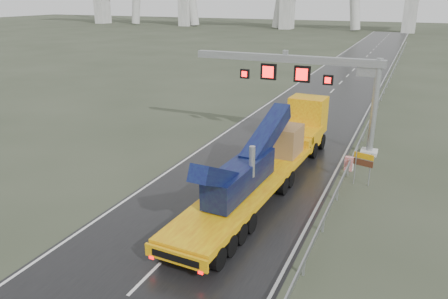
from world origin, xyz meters
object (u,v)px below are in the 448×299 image
at_px(sign_gantry, 311,76).
at_px(heavy_haul_truck, 275,151).
at_px(striped_barrier, 349,164).
at_px(exit_sign_pair, 363,163).

relative_size(sign_gantry, heavy_haul_truck, 0.72).
xyz_separation_m(sign_gantry, heavy_haul_truck, (-0.41, -7.33, -3.75)).
distance_m(sign_gantry, striped_barrier, 7.57).
height_order(heavy_haul_truck, striped_barrier, heavy_haul_truck).
xyz_separation_m(sign_gantry, exit_sign_pair, (5.00, -6.15, -4.10)).
height_order(sign_gantry, exit_sign_pair, sign_gantry).
distance_m(sign_gantry, heavy_haul_truck, 8.25).
distance_m(heavy_haul_truck, striped_barrier, 5.62).
height_order(heavy_haul_truck, exit_sign_pair, heavy_haul_truck).
bearing_deg(heavy_haul_truck, striped_barrier, 40.48).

